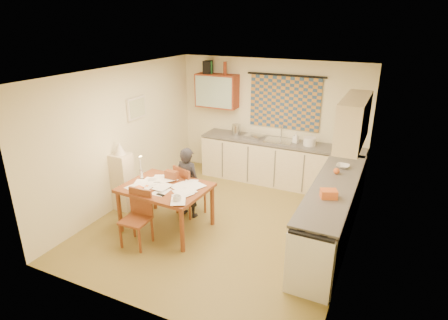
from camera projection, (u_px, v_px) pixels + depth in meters
The scene contains 44 objects.
floor at pixel (224, 223), 6.36m from camera, with size 4.00×4.50×0.02m, color olive.
ceiling at pixel (224, 72), 5.46m from camera, with size 4.00×4.50×0.02m, color white.
wall_back at pixel (270, 120), 7.81m from camera, with size 4.00×0.02×2.50m, color beige.
wall_front at pixel (133, 218), 4.00m from camera, with size 4.00×0.02×2.50m, color beige.
wall_left at pixel (123, 137), 6.71m from camera, with size 0.02×4.50×2.50m, color beige.
wall_right at pixel (357, 175), 5.10m from camera, with size 0.02×4.50×2.50m, color beige.
window_blind at pixel (285, 103), 7.52m from camera, with size 1.45×0.03×1.05m, color navy.
curtain_rod at pixel (286, 75), 7.30m from camera, with size 0.04×0.04×1.60m, color black.
wall_cabinet at pixel (217, 91), 7.93m from camera, with size 0.90×0.34×0.70m, color maroon.
wall_cabinet_glass at pixel (213, 92), 7.78m from camera, with size 0.84×0.02×0.64m, color #99B2A5.
upper_cabinet_right at pixel (354, 121), 5.42m from camera, with size 0.34×1.30×0.70m, color beige.
framed_print at pixel (136, 108), 6.87m from camera, with size 0.04×0.50×0.40m, color beige.
print_canvas at pixel (138, 108), 6.86m from camera, with size 0.01×0.42×0.32m, color silver.
counter_back at pixel (279, 163), 7.70m from camera, with size 3.30×0.62×0.92m.
counter_right at pixel (332, 211), 5.78m from camera, with size 0.62×2.95×0.92m.
stove at pixel (313, 256), 4.71m from camera, with size 0.57×0.57×0.89m.
sink at pixel (278, 143), 7.57m from camera, with size 0.55×0.45×0.10m, color silver.
tap at pixel (281, 132), 7.65m from camera, with size 0.03×0.03×0.28m, color silver.
dish_rack at pixel (254, 136), 7.75m from camera, with size 0.35×0.30×0.06m, color silver.
kettle at pixel (236, 130), 7.88m from camera, with size 0.18×0.18×0.24m, color silver.
mixing_bowl at pixel (310, 141), 7.27m from camera, with size 0.24×0.24×0.16m, color white.
soap_bottle at pixel (296, 138), 7.42m from camera, with size 0.12×0.12×0.21m, color white.
bowl at pixel (343, 166), 6.21m from camera, with size 0.22×0.22×0.05m, color white.
orange_bag at pixel (329, 194), 5.16m from camera, with size 0.22×0.16×0.12m, color orange.
fruit_orange at pixel (337, 171), 5.95m from camera, with size 0.10×0.10×0.10m, color orange.
speaker at pixel (208, 67), 7.84m from camera, with size 0.16×0.20×0.26m, color black.
bottle_green at pixel (211, 67), 7.81m from camera, with size 0.07×0.07×0.26m, color #195926.
bottle_brown at pixel (225, 68), 7.68m from camera, with size 0.07×0.07×0.26m, color maroon.
dining_table at pixel (167, 207), 6.06m from camera, with size 1.37×1.07×0.75m.
chair_far at pixel (190, 199), 6.56m from camera, with size 0.52×0.52×0.91m.
chair_near at pixel (137, 229), 5.66m from camera, with size 0.41×0.41×0.86m.
person at pixel (188, 182), 6.37m from camera, with size 0.48×0.34×1.25m, color black.
shelf_stand at pixel (123, 182), 6.64m from camera, with size 0.32×0.30×1.04m, color beige.
lampshade at pixel (119, 148), 6.42m from camera, with size 0.20×0.20×0.22m, color beige.
letter_rack at pixel (172, 175), 6.14m from camera, with size 0.22×0.10×0.16m, color brown.
mug at pixel (177, 199), 5.41m from camera, with size 0.13×0.13×0.10m, color white.
magazine at pixel (132, 186), 5.91m from camera, with size 0.31×0.34×0.03m, color maroon.
book at pixel (141, 183), 6.03m from camera, with size 0.22×0.28×0.02m, color orange.
orange_box at pixel (140, 188), 5.83m from camera, with size 0.12×0.08×0.04m, color orange.
eyeglasses at pixel (160, 195), 5.63m from camera, with size 0.13×0.04×0.02m, color black.
candle_holder at pixel (141, 175), 6.14m from camera, with size 0.06×0.06×0.18m, color silver.
candle at pixel (140, 163), 6.08m from camera, with size 0.02×0.02×0.22m, color white.
candle_flame at pixel (141, 156), 6.02m from camera, with size 0.02×0.02×0.02m, color #FFCC66.
papers at pixel (166, 186), 5.91m from camera, with size 1.20×1.00×0.03m.
Camera 1 is at (2.39, -5.01, 3.26)m, focal length 30.00 mm.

